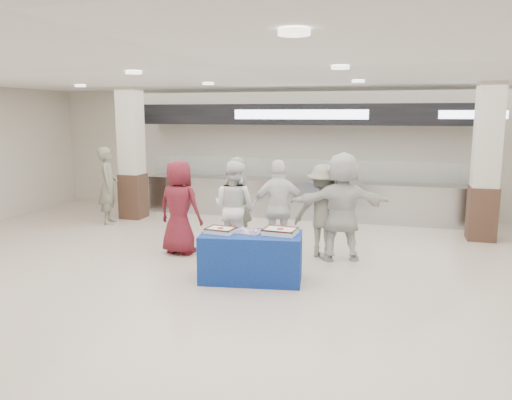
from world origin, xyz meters
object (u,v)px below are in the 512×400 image
(chef_short, at_px, (279,208))
(civilian_white, at_px, (342,206))
(soldier_b, at_px, (323,211))
(civilian_maroon, at_px, (179,207))
(chef_tall, at_px, (234,207))
(soldier_a, at_px, (238,203))
(display_table, at_px, (251,257))
(sheet_cake_right, at_px, (280,231))
(cupcake_tray, at_px, (249,231))
(sheet_cake_left, at_px, (221,230))
(soldier_bg, at_px, (108,186))

(chef_short, xyz_separation_m, civilian_white, (1.11, 0.08, 0.08))
(chef_short, bearing_deg, soldier_b, 173.51)
(civilian_maroon, relative_size, chef_tall, 1.01)
(soldier_a, distance_m, soldier_b, 1.69)
(soldier_b, bearing_deg, display_table, 64.37)
(soldier_a, xyz_separation_m, civilian_white, (2.01, -0.27, 0.08))
(sheet_cake_right, distance_m, chef_short, 1.39)
(sheet_cake_right, distance_m, civilian_white, 1.64)
(cupcake_tray, bearing_deg, civilian_white, 50.14)
(sheet_cake_right, xyz_separation_m, soldier_a, (-1.24, 1.70, 0.08))
(display_table, xyz_separation_m, sheet_cake_right, (0.44, 0.10, 0.43))
(sheet_cake_left, distance_m, chef_tall, 1.52)
(chef_short, bearing_deg, sheet_cake_right, 82.68)
(display_table, relative_size, chef_short, 0.88)
(civilian_maroon, distance_m, soldier_a, 1.14)
(soldier_b, bearing_deg, soldier_a, -2.62)
(soldier_a, xyz_separation_m, chef_short, (0.90, -0.35, -0.00))
(cupcake_tray, bearing_deg, display_table, -32.58)
(cupcake_tray, height_order, soldier_a, soldier_a)
(sheet_cake_right, distance_m, cupcake_tray, 0.48)
(civilian_maroon, bearing_deg, display_table, 154.50)
(chef_short, height_order, soldier_bg, soldier_bg)
(chef_tall, distance_m, chef_short, 0.85)
(chef_tall, distance_m, soldier_b, 1.64)
(civilian_maroon, height_order, soldier_bg, soldier_bg)
(display_table, xyz_separation_m, chef_short, (0.10, 1.45, 0.51))
(soldier_a, bearing_deg, civilian_maroon, 52.07)
(sheet_cake_right, bearing_deg, chef_tall, 131.78)
(display_table, height_order, cupcake_tray, cupcake_tray)
(civilian_maroon, distance_m, civilian_white, 2.95)
(chef_short, bearing_deg, soldier_a, -42.72)
(sheet_cake_right, relative_size, soldier_bg, 0.29)
(sheet_cake_left, relative_size, cupcake_tray, 1.11)
(chef_short, bearing_deg, soldier_bg, -40.48)
(cupcake_tray, distance_m, civilian_white, 1.97)
(soldier_a, height_order, chef_tall, soldier_a)
(chef_short, bearing_deg, display_table, 64.74)
(chef_short, bearing_deg, civilian_maroon, -10.59)
(chef_short, height_order, soldier_b, chef_short)
(soldier_bg, bearing_deg, chef_tall, -136.66)
(civilian_maroon, bearing_deg, sheet_cake_left, 143.82)
(display_table, relative_size, soldier_bg, 0.86)
(soldier_a, bearing_deg, chef_short, 173.15)
(sheet_cake_right, height_order, soldier_b, soldier_b)
(civilian_maroon, bearing_deg, cupcake_tray, 154.49)
(display_table, relative_size, soldier_b, 0.92)
(soldier_b, bearing_deg, sheet_cake_right, 76.48)
(civilian_maroon, height_order, chef_short, chef_short)
(display_table, xyz_separation_m, cupcake_tray, (-0.04, 0.03, 0.40))
(sheet_cake_right, bearing_deg, civilian_white, 61.54)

